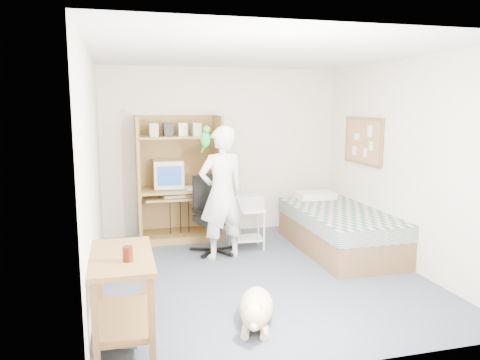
{
  "coord_description": "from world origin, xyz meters",
  "views": [
    {
      "loc": [
        -1.54,
        -4.97,
        1.95
      ],
      "look_at": [
        -0.12,
        0.44,
        1.05
      ],
      "focal_mm": 35.0,
      "sensor_mm": 36.0,
      "label": 1
    }
  ],
  "objects_px": {
    "office_chair": "(212,225)",
    "printer_cart": "(247,222)",
    "bed": "(339,229)",
    "person": "(222,193)",
    "computer_hutch": "(179,183)",
    "side_desk": "(122,285)",
    "dog": "(256,308)"
  },
  "relations": [
    {
      "from": "side_desk",
      "to": "dog",
      "type": "relative_size",
      "value": 1.08
    },
    {
      "from": "side_desk",
      "to": "bed",
      "type": "bearing_deg",
      "value": 32.5
    },
    {
      "from": "bed",
      "to": "office_chair",
      "type": "xyz_separation_m",
      "value": [
        -1.66,
        0.37,
        0.08
      ]
    },
    {
      "from": "printer_cart",
      "to": "dog",
      "type": "bearing_deg",
      "value": -100.05
    },
    {
      "from": "computer_hutch",
      "to": "printer_cart",
      "type": "height_order",
      "value": "computer_hutch"
    },
    {
      "from": "office_chair",
      "to": "dog",
      "type": "bearing_deg",
      "value": -105.15
    },
    {
      "from": "side_desk",
      "to": "printer_cart",
      "type": "xyz_separation_m",
      "value": [
        1.67,
        2.21,
        -0.12
      ]
    },
    {
      "from": "person",
      "to": "computer_hutch",
      "type": "bearing_deg",
      "value": -82.97
    },
    {
      "from": "office_chair",
      "to": "person",
      "type": "distance_m",
      "value": 0.57
    },
    {
      "from": "computer_hutch",
      "to": "office_chair",
      "type": "xyz_separation_m",
      "value": [
        0.34,
        -0.75,
        -0.46
      ]
    },
    {
      "from": "person",
      "to": "dog",
      "type": "distance_m",
      "value": 2.01
    },
    {
      "from": "person",
      "to": "printer_cart",
      "type": "relative_size",
      "value": 3.01
    },
    {
      "from": "side_desk",
      "to": "printer_cart",
      "type": "distance_m",
      "value": 2.77
    },
    {
      "from": "person",
      "to": "printer_cart",
      "type": "height_order",
      "value": "person"
    },
    {
      "from": "bed",
      "to": "computer_hutch",
      "type": "bearing_deg",
      "value": 150.71
    },
    {
      "from": "dog",
      "to": "printer_cart",
      "type": "bearing_deg",
      "value": 95.84
    },
    {
      "from": "office_chair",
      "to": "person",
      "type": "bearing_deg",
      "value": -92.19
    },
    {
      "from": "printer_cart",
      "to": "computer_hutch",
      "type": "bearing_deg",
      "value": 141.73
    },
    {
      "from": "computer_hutch",
      "to": "dog",
      "type": "xyz_separation_m",
      "value": [
        0.3,
        -2.93,
        -0.66
      ]
    },
    {
      "from": "office_chair",
      "to": "dog",
      "type": "relative_size",
      "value": 1.1
    },
    {
      "from": "bed",
      "to": "side_desk",
      "type": "distance_m",
      "value": 3.39
    },
    {
      "from": "office_chair",
      "to": "printer_cart",
      "type": "relative_size",
      "value": 1.81
    },
    {
      "from": "dog",
      "to": "bed",
      "type": "bearing_deg",
      "value": 65.94
    },
    {
      "from": "bed",
      "to": "side_desk",
      "type": "xyz_separation_m",
      "value": [
        -2.85,
        -1.82,
        0.21
      ]
    },
    {
      "from": "computer_hutch",
      "to": "side_desk",
      "type": "relative_size",
      "value": 1.8
    },
    {
      "from": "bed",
      "to": "person",
      "type": "bearing_deg",
      "value": 177.49
    },
    {
      "from": "printer_cart",
      "to": "bed",
      "type": "bearing_deg",
      "value": -15.18
    },
    {
      "from": "office_chair",
      "to": "printer_cart",
      "type": "xyz_separation_m",
      "value": [
        0.48,
        0.02,
        0.01
      ]
    },
    {
      "from": "computer_hutch",
      "to": "person",
      "type": "distance_m",
      "value": 1.13
    },
    {
      "from": "bed",
      "to": "side_desk",
      "type": "relative_size",
      "value": 2.02
    },
    {
      "from": "office_chair",
      "to": "bed",
      "type": "bearing_deg",
      "value": -26.67
    },
    {
      "from": "side_desk",
      "to": "dog",
      "type": "xyz_separation_m",
      "value": [
        1.15,
        0.0,
        -0.34
      ]
    }
  ]
}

